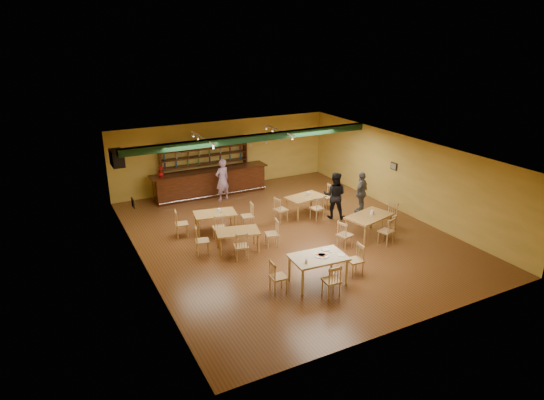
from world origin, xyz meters
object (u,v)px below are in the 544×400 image
patron_right_a (335,195)px  bar_counter (210,183)px  dining_table_a (215,222)px  dining_table_c (238,240)px  patron_bar (222,180)px  near_table (318,270)px  dining_table_d (368,226)px  dining_table_b (305,205)px

patron_right_a → bar_counter: bearing=-16.3°
dining_table_a → dining_table_c: (0.12, -1.70, -0.02)m
bar_counter → patron_bar: size_ratio=2.86×
patron_bar → near_table: bearing=72.9°
dining_table_a → dining_table_c: dining_table_a is taller
dining_table_d → patron_right_a: (-0.04, 2.02, 0.49)m
dining_table_d → patron_bar: (-3.07, 5.73, 0.49)m
near_table → bar_counter: bearing=94.6°
patron_bar → dining_table_b: bearing=111.4°
dining_table_a → dining_table_d: 5.31m
patron_bar → patron_right_a: 4.80m
dining_table_b → near_table: bearing=-126.7°
bar_counter → dining_table_a: 3.95m
bar_counter → dining_table_b: bar_counter is taller
dining_table_c → near_table: bearing=-54.2°
dining_table_c → dining_table_d: size_ratio=0.86×
bar_counter → dining_table_b: 4.49m
dining_table_a → patron_right_a: (4.47, -0.79, 0.53)m
dining_table_b → near_table: 5.22m
dining_table_a → patron_right_a: bearing=-0.1°
bar_counter → dining_table_a: bar_counter is taller
bar_counter → patron_right_a: bearing=-54.2°
bar_counter → near_table: size_ratio=3.30×
dining_table_d → patron_right_a: 2.08m
dining_table_a → bar_counter: bearing=82.1°
dining_table_b → dining_table_c: size_ratio=1.05×
bar_counter → dining_table_d: size_ratio=3.18×
patron_bar → patron_right_a: patron_right_a is taller
patron_right_a → dining_table_a: bearing=28.0°
bar_counter → patron_right_a: 5.61m
near_table → dining_table_b: bearing=66.9°
dining_table_c → dining_table_d: bearing=-0.3°
dining_table_a → patron_bar: (1.44, 2.93, 0.53)m
bar_counter → dining_table_c: (-1.08, -5.45, -0.22)m
bar_counter → dining_table_d: bearing=-63.2°
dining_table_d → patron_bar: patron_bar is taller
dining_table_c → near_table: (1.18, -2.93, 0.07)m
dining_table_d → patron_right_a: size_ratio=0.89×
near_table → patron_bar: 7.58m
dining_table_b → patron_right_a: (0.80, -0.80, 0.53)m
dining_table_c → patron_right_a: (4.35, 0.91, 0.55)m
dining_table_b → patron_right_a: bearing=-54.6°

